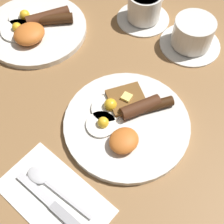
{
  "coord_description": "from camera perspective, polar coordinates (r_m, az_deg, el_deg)",
  "views": [
    {
      "loc": [
        -0.25,
        -0.22,
        0.58
      ],
      "look_at": [
        -0.01,
        0.04,
        0.03
      ],
      "focal_mm": 50.0,
      "sensor_mm": 36.0,
      "label": 1
    }
  ],
  "objects": [
    {
      "name": "breakfast_plate_far",
      "position": [
        0.86,
        -13.84,
        14.67
      ],
      "size": [
        0.27,
        0.27,
        0.05
      ],
      "color": "silver",
      "rests_on": "ground_plane"
    },
    {
      "name": "teacup_near",
      "position": [
        0.81,
        14.49,
        13.54
      ],
      "size": [
        0.15,
        0.15,
        0.08
      ],
      "color": "silver",
      "rests_on": "ground_plane"
    },
    {
      "name": "teacup_far",
      "position": [
        0.86,
        5.93,
        18.3
      ],
      "size": [
        0.14,
        0.14,
        0.08
      ],
      "color": "silver",
      "rests_on": "ground_plane"
    },
    {
      "name": "knife",
      "position": [
        0.6,
        -10.81,
        -16.36
      ],
      "size": [
        0.03,
        0.16,
        0.01
      ],
      "rotation": [
        0.0,
        0.0,
        1.68
      ],
      "color": "silver",
      "rests_on": "napkin"
    },
    {
      "name": "breakfast_plate_near",
      "position": [
        0.66,
        2.72,
        -1.79
      ],
      "size": [
        0.27,
        0.27,
        0.04
      ],
      "color": "silver",
      "rests_on": "ground_plane"
    },
    {
      "name": "spoon",
      "position": [
        0.62,
        -12.32,
        -12.16
      ],
      "size": [
        0.04,
        0.16,
        0.01
      ],
      "rotation": [
        0.0,
        0.0,
        1.73
      ],
      "color": "silver",
      "rests_on": "napkin"
    },
    {
      "name": "ground_plane",
      "position": [
        0.67,
        2.68,
        -2.52
      ],
      "size": [
        3.0,
        3.0,
        0.0
      ],
      "primitive_type": "plane",
      "color": "olive"
    },
    {
      "name": "napkin",
      "position": [
        0.61,
        -10.48,
        -15.18
      ],
      "size": [
        0.14,
        0.22,
        0.01
      ],
      "primitive_type": "cube",
      "rotation": [
        0.0,
        0.0,
        0.09
      ],
      "color": "white",
      "rests_on": "ground_plane"
    }
  ]
}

